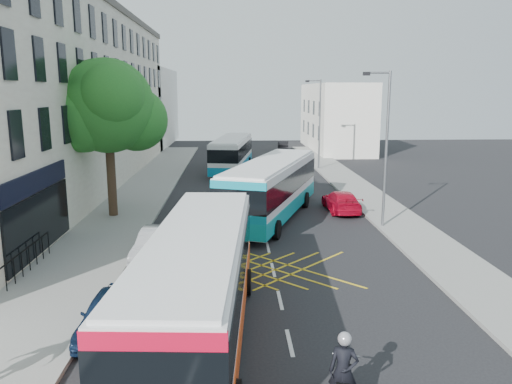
{
  "coord_description": "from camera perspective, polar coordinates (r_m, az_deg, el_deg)",
  "views": [
    {
      "loc": [
        -1.6,
        -13.22,
        7.17
      ],
      "look_at": [
        -0.46,
        11.17,
        2.2
      ],
      "focal_mm": 35.0,
      "sensor_mm": 36.0,
      "label": 1
    }
  ],
  "objects": [
    {
      "name": "bus_mid",
      "position": [
        28.27,
        1.78,
        0.43
      ],
      "size": [
        6.52,
        12.0,
        3.31
      ],
      "rotation": [
        0.0,
        0.0,
        -0.34
      ],
      "color": "silver",
      "rests_on": "ground"
    },
    {
      "name": "pavement_right",
      "position": [
        30.49,
        14.78,
        -2.34
      ],
      "size": [
        3.0,
        70.0,
        0.15
      ],
      "primitive_type": "cube",
      "color": "gray",
      "rests_on": "ground"
    },
    {
      "name": "street_tree",
      "position": [
        29.04,
        -16.67,
        9.3
      ],
      "size": [
        6.3,
        5.7,
        8.8
      ],
      "color": "#382619",
      "rests_on": "pavement_left"
    },
    {
      "name": "distant_car_grey",
      "position": [
        59.18,
        -2.09,
        5.22
      ],
      "size": [
        2.36,
        5.06,
        1.4
      ],
      "primitive_type": "imported",
      "rotation": [
        0.0,
        0.0,
        0.01
      ],
      "color": "#45494D",
      "rests_on": "ground"
    },
    {
      "name": "pavement_left",
      "position": [
        29.91,
        -15.95,
        -2.67
      ],
      "size": [
        5.0,
        70.0,
        0.15
      ],
      "primitive_type": "cube",
      "color": "gray",
      "rests_on": "ground"
    },
    {
      "name": "bus_far",
      "position": [
        45.19,
        -2.76,
        4.42
      ],
      "size": [
        3.98,
        11.08,
        3.05
      ],
      "rotation": [
        0.0,
        0.0,
        -0.14
      ],
      "color": "silver",
      "rests_on": "ground"
    },
    {
      "name": "ground",
      "position": [
        15.13,
        3.87,
        -16.81
      ],
      "size": [
        120.0,
        120.0,
        0.0
      ],
      "primitive_type": "plane",
      "color": "black",
      "rests_on": "ground"
    },
    {
      "name": "bus_near",
      "position": [
        14.81,
        -6.65,
        -10.25
      ],
      "size": [
        3.43,
        11.61,
        3.22
      ],
      "rotation": [
        0.0,
        0.0,
        -0.07
      ],
      "color": "silver",
      "rests_on": "ground"
    },
    {
      "name": "lamp_far",
      "position": [
        45.96,
        7.17,
        8.23
      ],
      "size": [
        1.45,
        0.15,
        8.0
      ],
      "color": "slate",
      "rests_on": "pavement_right"
    },
    {
      "name": "red_hatchback",
      "position": [
        30.51,
        9.72,
        -1.05
      ],
      "size": [
        1.84,
        4.35,
        1.25
      ],
      "primitive_type": "imported",
      "rotation": [
        0.0,
        0.0,
        3.16
      ],
      "color": "red",
      "rests_on": "ground"
    },
    {
      "name": "distant_car_dark",
      "position": [
        61.2,
        3.11,
        5.32
      ],
      "size": [
        1.63,
        3.74,
        1.2
      ],
      "primitive_type": "imported",
      "rotation": [
        0.0,
        0.0,
        3.04
      ],
      "color": "black",
      "rests_on": "ground"
    },
    {
      "name": "distant_car_silver",
      "position": [
        51.63,
        2.16,
        4.18
      ],
      "size": [
        1.48,
        3.5,
        1.18
      ],
      "primitive_type": "imported",
      "rotation": [
        0.0,
        0.0,
        3.16
      ],
      "color": "#9E9FA5",
      "rests_on": "ground"
    },
    {
      "name": "motorbike",
      "position": [
        12.0,
        9.95,
        -19.96
      ],
      "size": [
        0.87,
        2.18,
        1.99
      ],
      "rotation": [
        0.0,
        0.0,
        -0.3
      ],
      "color": "black",
      "rests_on": "ground"
    },
    {
      "name": "building_right",
      "position": [
        62.59,
        9.04,
        8.46
      ],
      "size": [
        6.0,
        18.0,
        8.0
      ],
      "primitive_type": "cube",
      "color": "silver",
      "rests_on": "ground"
    },
    {
      "name": "lamp_near",
      "position": [
        26.52,
        14.5,
        5.62
      ],
      "size": [
        1.45,
        0.15,
        8.0
      ],
      "color": "slate",
      "rests_on": "pavement_right"
    },
    {
      "name": "parked_car_blue",
      "position": [
        16.02,
        -16.34,
        -13.12
      ],
      "size": [
        1.63,
        3.7,
        1.24
      ],
      "primitive_type": "imported",
      "rotation": [
        0.0,
        0.0,
        -0.05
      ],
      "color": "#0D1D37",
      "rests_on": "ground"
    },
    {
      "name": "parked_car_silver",
      "position": [
        22.02,
        -11.24,
        -5.89
      ],
      "size": [
        1.84,
        4.19,
        1.34
      ],
      "primitive_type": "imported",
      "rotation": [
        0.0,
        0.0,
        -0.11
      ],
      "color": "#989B9F",
      "rests_on": "ground"
    },
    {
      "name": "terrace_main",
      "position": [
        39.7,
        -21.22,
        10.14
      ],
      "size": [
        8.3,
        45.0,
        13.5
      ],
      "color": "beige",
      "rests_on": "ground"
    },
    {
      "name": "railings",
      "position": [
        21.22,
        -25.19,
        -7.32
      ],
      "size": [
        0.08,
        5.6,
        1.14
      ],
      "primitive_type": null,
      "color": "black",
      "rests_on": "pavement_left"
    },
    {
      "name": "terrace_far",
      "position": [
        69.38,
        -13.15,
        9.41
      ],
      "size": [
        8.0,
        20.0,
        10.0
      ],
      "primitive_type": "cube",
      "color": "silver",
      "rests_on": "ground"
    }
  ]
}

